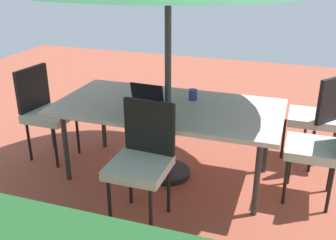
% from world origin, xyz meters
% --- Properties ---
extents(ground_plane, '(10.00, 10.00, 0.02)m').
position_xyz_m(ground_plane, '(0.00, 0.00, -0.01)').
color(ground_plane, '#9E4C38').
extents(dining_table, '(2.10, 1.07, 0.75)m').
position_xyz_m(dining_table, '(0.00, 0.00, 0.70)').
color(dining_table, silver).
rests_on(dining_table, ground_plane).
extents(chair_southwest, '(0.58, 0.58, 0.98)m').
position_xyz_m(chair_southwest, '(-1.35, -0.75, 0.55)').
color(chair_southwest, silver).
rests_on(chair_southwest, ground_plane).
extents(chair_north, '(0.46, 0.47, 0.98)m').
position_xyz_m(chair_north, '(-0.02, 0.69, 0.55)').
color(chair_north, silver).
rests_on(chair_north, ground_plane).
extents(chair_west, '(0.47, 0.46, 0.98)m').
position_xyz_m(chair_west, '(-1.38, -0.03, 0.55)').
color(chair_west, silver).
rests_on(chair_west, ground_plane).
extents(chair_east, '(0.48, 0.47, 0.98)m').
position_xyz_m(chair_east, '(1.36, 0.01, 0.55)').
color(chair_east, silver).
rests_on(chair_east, ground_plane).
extents(laptop, '(0.33, 0.26, 0.21)m').
position_xyz_m(laptop, '(0.18, 0.00, 0.80)').
color(laptop, '#B7B7BC').
rests_on(laptop, dining_table).
extents(cup, '(0.08, 0.08, 0.10)m').
position_xyz_m(cup, '(-0.18, -0.22, 0.80)').
color(cup, '#334C99').
rests_on(cup, dining_table).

